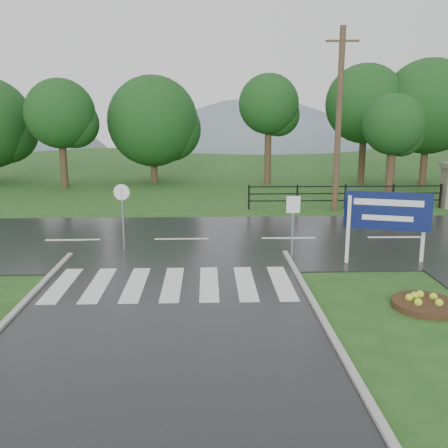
{
  "coord_description": "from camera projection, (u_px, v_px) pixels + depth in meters",
  "views": [
    {
      "loc": [
        0.96,
        -7.97,
        4.63
      ],
      "look_at": [
        1.44,
        6.0,
        1.5
      ],
      "focal_mm": 40.0,
      "sensor_mm": 36.0,
      "label": 1
    }
  ],
  "objects": [
    {
      "name": "main_road",
      "position": [
        182.0,
        240.0,
        18.51
      ],
      "size": [
        90.0,
        8.0,
        0.04
      ],
      "primitive_type": "cube",
      "color": "black",
      "rests_on": "ground"
    },
    {
      "name": "entrance_tree_left",
      "position": [
        394.0,
        125.0,
        25.3
      ],
      "size": [
        3.1,
        3.1,
        5.6
      ],
      "color": "#3D2B1C",
      "rests_on": "ground"
    },
    {
      "name": "crosswalk",
      "position": [
        173.0,
        284.0,
        13.62
      ],
      "size": [
        6.5,
        2.8,
        0.02
      ],
      "color": "silver",
      "rests_on": "ground"
    },
    {
      "name": "estate_billboard",
      "position": [
        387.0,
        215.0,
        15.34
      ],
      "size": [
        2.51,
        0.82,
        2.27
      ],
      "color": "silver",
      "rests_on": "ground"
    },
    {
      "name": "flower_bed",
      "position": [
        426.0,
        303.0,
        12.08
      ],
      "size": [
        1.59,
        1.59,
        0.32
      ],
      "color": "#332111",
      "rests_on": "ground"
    },
    {
      "name": "treeline",
      "position": [
        208.0,
        186.0,
        32.19
      ],
      "size": [
        83.2,
        5.2,
        10.0
      ],
      "color": "#123B15",
      "rests_on": "ground"
    },
    {
      "name": "ground",
      "position": [
        154.0,
        382.0,
        8.75
      ],
      "size": [
        120.0,
        120.0,
        0.0
      ],
      "primitive_type": "plane",
      "color": "#214C19",
      "rests_on": "ground"
    },
    {
      "name": "fence_west",
      "position": [
        345.0,
        194.0,
        24.46
      ],
      "size": [
        9.58,
        0.08,
        1.2
      ],
      "color": "black",
      "rests_on": "ground"
    },
    {
      "name": "utility_pole_east",
      "position": [
        339.0,
        120.0,
        23.17
      ],
      "size": [
        1.5,
        0.28,
        8.44
      ],
      "color": "#473523",
      "rests_on": "ground"
    },
    {
      "name": "reg_sign_round",
      "position": [
        122.0,
        210.0,
        16.69
      ],
      "size": [
        0.54,
        0.07,
        2.31
      ],
      "color": "#939399",
      "rests_on": "ground"
    },
    {
      "name": "reg_sign_small",
      "position": [
        293.0,
        214.0,
        16.1
      ],
      "size": [
        0.45,
        0.06,
        2.01
      ],
      "color": "#939399",
      "rests_on": "ground"
    },
    {
      "name": "hills",
      "position": [
        224.0,
        249.0,
        75.66
      ],
      "size": [
        102.0,
        48.0,
        48.0
      ],
      "color": "slate",
      "rests_on": "ground"
    }
  ]
}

